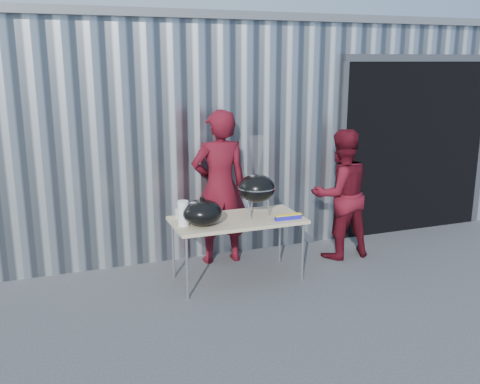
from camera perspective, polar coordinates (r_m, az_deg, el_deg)
name	(u,v)px	position (r m, az deg, el deg)	size (l,w,h in m)	color
ground	(249,311)	(5.66, 0.93, -12.53)	(80.00, 80.00, 0.00)	#3F3F42
building	(203,116)	(9.76, -3.96, 8.08)	(8.20, 6.20, 3.10)	silver
folding_table	(237,222)	(6.16, -0.29, -3.19)	(1.50, 0.75, 0.75)	tan
kettle_grill	(257,181)	(6.13, 1.78, 1.17)	(0.44, 0.44, 0.94)	black
grill_lid	(202,212)	(5.88, -4.06, -2.19)	(0.44, 0.44, 0.32)	black
paper_towels	(183,213)	(5.88, -6.07, -2.28)	(0.12, 0.12, 0.28)	white
white_tub	(185,214)	(6.19, -5.84, -2.30)	(0.20, 0.15, 0.10)	white
foil_box	(288,217)	(6.11, 5.16, -2.67)	(0.32, 0.05, 0.06)	#1C1AAA
person_cook	(220,187)	(6.69, -2.18, 0.51)	(0.71, 0.47, 1.94)	#510C16
person_bystander	(340,194)	(7.00, 10.66, -0.23)	(0.82, 0.64, 1.68)	#510C16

